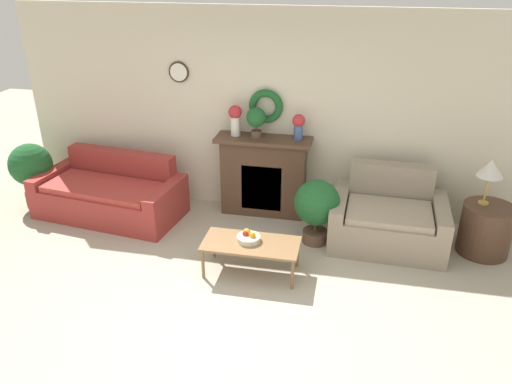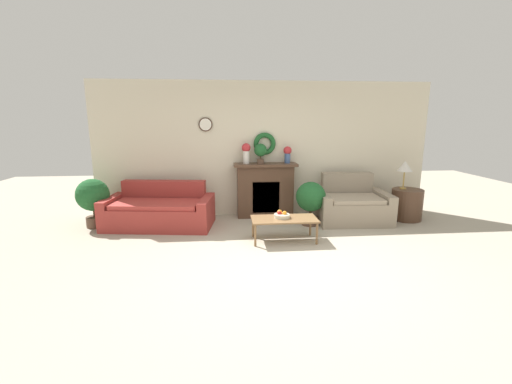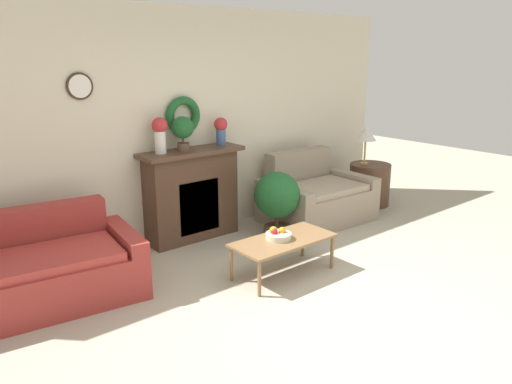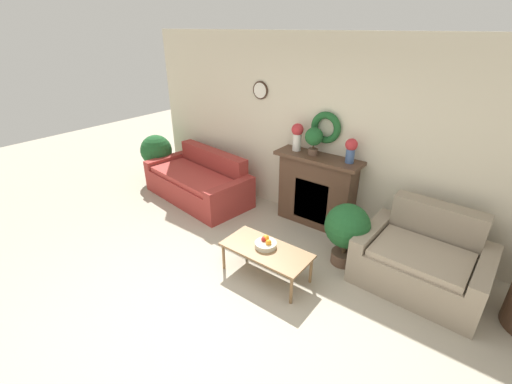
{
  "view_description": "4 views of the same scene",
  "coord_description": "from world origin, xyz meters",
  "px_view_note": "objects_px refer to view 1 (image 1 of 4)",
  "views": [
    {
      "loc": [
        1.13,
        -3.63,
        3.24
      ],
      "look_at": [
        0.08,
        1.49,
        0.75
      ],
      "focal_mm": 35.0,
      "sensor_mm": 36.0,
      "label": 1
    },
    {
      "loc": [
        -0.83,
        -4.32,
        1.98
      ],
      "look_at": [
        -0.3,
        1.31,
        0.75
      ],
      "focal_mm": 24.0,
      "sensor_mm": 36.0,
      "label": 2
    },
    {
      "loc": [
        -3.06,
        -2.46,
        2.19
      ],
      "look_at": [
        0.07,
        1.32,
        0.8
      ],
      "focal_mm": 35.0,
      "sensor_mm": 36.0,
      "label": 3
    },
    {
      "loc": [
        2.06,
        -1.75,
        2.76
      ],
      "look_at": [
        -0.25,
        1.25,
        0.9
      ],
      "focal_mm": 24.0,
      "sensor_mm": 36.0,
      "label": 4
    }
  ],
  "objects_px": {
    "fireplace": "(264,175)",
    "couch_left": "(111,194)",
    "table_lamp": "(491,169)",
    "potted_plant_on_mantel": "(256,119)",
    "side_table_by_loveseat": "(486,230)",
    "vase_on_mantel_left": "(235,118)",
    "loveseat_right": "(388,219)",
    "potted_plant_floor_by_loveseat": "(317,205)",
    "coffee_table": "(251,246)",
    "fruit_bowl": "(248,237)",
    "vase_on_mantel_right": "(299,125)",
    "potted_plant_floor_by_couch": "(31,167)"
  },
  "relations": [
    {
      "from": "fireplace",
      "to": "couch_left",
      "type": "relative_size",
      "value": 0.62
    },
    {
      "from": "table_lamp",
      "to": "potted_plant_on_mantel",
      "type": "xyz_separation_m",
      "value": [
        -2.79,
        0.4,
        0.29
      ]
    },
    {
      "from": "side_table_by_loveseat",
      "to": "table_lamp",
      "type": "bearing_deg",
      "value": 141.34
    },
    {
      "from": "vase_on_mantel_left",
      "to": "loveseat_right",
      "type": "bearing_deg",
      "value": -12.89
    },
    {
      "from": "loveseat_right",
      "to": "vase_on_mantel_left",
      "type": "distance_m",
      "value": 2.31
    },
    {
      "from": "fireplace",
      "to": "potted_plant_floor_by_loveseat",
      "type": "height_order",
      "value": "fireplace"
    },
    {
      "from": "couch_left",
      "to": "coffee_table",
      "type": "xyz_separation_m",
      "value": [
        2.17,
        -1.0,
        0.06
      ]
    },
    {
      "from": "fruit_bowl",
      "to": "potted_plant_on_mantel",
      "type": "height_order",
      "value": "potted_plant_on_mantel"
    },
    {
      "from": "fruit_bowl",
      "to": "vase_on_mantel_right",
      "type": "xyz_separation_m",
      "value": [
        0.34,
        1.42,
        0.86
      ]
    },
    {
      "from": "loveseat_right",
      "to": "vase_on_mantel_right",
      "type": "height_order",
      "value": "vase_on_mantel_right"
    },
    {
      "from": "fireplace",
      "to": "coffee_table",
      "type": "relative_size",
      "value": 1.18
    },
    {
      "from": "side_table_by_loveseat",
      "to": "vase_on_mantel_left",
      "type": "height_order",
      "value": "vase_on_mantel_left"
    },
    {
      "from": "fruit_bowl",
      "to": "side_table_by_loveseat",
      "type": "bearing_deg",
      "value": 19.38
    },
    {
      "from": "couch_left",
      "to": "loveseat_right",
      "type": "distance_m",
      "value": 3.67
    },
    {
      "from": "potted_plant_on_mantel",
      "to": "loveseat_right",
      "type": "bearing_deg",
      "value": -14.27
    },
    {
      "from": "couch_left",
      "to": "vase_on_mantel_right",
      "type": "relative_size",
      "value": 6.12
    },
    {
      "from": "side_table_by_loveseat",
      "to": "potted_plant_floor_by_couch",
      "type": "bearing_deg",
      "value": 179.27
    },
    {
      "from": "fruit_bowl",
      "to": "vase_on_mantel_left",
      "type": "distance_m",
      "value": 1.75
    },
    {
      "from": "fireplace",
      "to": "potted_plant_on_mantel",
      "type": "relative_size",
      "value": 3.2
    },
    {
      "from": "fireplace",
      "to": "vase_on_mantel_left",
      "type": "xyz_separation_m",
      "value": [
        -0.38,
        0.01,
        0.78
      ]
    },
    {
      "from": "fireplace",
      "to": "side_table_by_loveseat",
      "type": "relative_size",
      "value": 2.06
    },
    {
      "from": "potted_plant_on_mantel",
      "to": "potted_plant_floor_by_couch",
      "type": "relative_size",
      "value": 0.44
    },
    {
      "from": "couch_left",
      "to": "potted_plant_floor_by_loveseat",
      "type": "bearing_deg",
      "value": 3.7
    },
    {
      "from": "vase_on_mantel_left",
      "to": "table_lamp",
      "type": "bearing_deg",
      "value": -7.86
    },
    {
      "from": "table_lamp",
      "to": "potted_plant_on_mantel",
      "type": "bearing_deg",
      "value": 171.76
    },
    {
      "from": "vase_on_mantel_left",
      "to": "potted_plant_floor_by_couch",
      "type": "distance_m",
      "value": 2.97
    },
    {
      "from": "loveseat_right",
      "to": "table_lamp",
      "type": "height_order",
      "value": "table_lamp"
    },
    {
      "from": "coffee_table",
      "to": "potted_plant_on_mantel",
      "type": "xyz_separation_m",
      "value": [
        -0.24,
        1.44,
        0.99
      ]
    },
    {
      "from": "couch_left",
      "to": "potted_plant_floor_by_couch",
      "type": "xyz_separation_m",
      "value": [
        -1.19,
        0.06,
        0.27
      ]
    },
    {
      "from": "fireplace",
      "to": "side_table_by_loveseat",
      "type": "bearing_deg",
      "value": -9.79
    },
    {
      "from": "loveseat_right",
      "to": "vase_on_mantel_left",
      "type": "relative_size",
      "value": 3.49
    },
    {
      "from": "vase_on_mantel_right",
      "to": "potted_plant_on_mantel",
      "type": "xyz_separation_m",
      "value": [
        -0.54,
        -0.02,
        0.05
      ]
    },
    {
      "from": "loveseat_right",
      "to": "side_table_by_loveseat",
      "type": "relative_size",
      "value": 2.29
    },
    {
      "from": "couch_left",
      "to": "vase_on_mantel_left",
      "type": "distance_m",
      "value": 2.0
    },
    {
      "from": "couch_left",
      "to": "loveseat_right",
      "type": "xyz_separation_m",
      "value": [
        3.67,
        0.0,
        0.02
      ]
    },
    {
      "from": "couch_left",
      "to": "vase_on_mantel_left",
      "type": "height_order",
      "value": "vase_on_mantel_left"
    },
    {
      "from": "vase_on_mantel_right",
      "to": "table_lamp",
      "type": "bearing_deg",
      "value": -10.69
    },
    {
      "from": "table_lamp",
      "to": "vase_on_mantel_left",
      "type": "xyz_separation_m",
      "value": [
        -3.08,
        0.42,
        0.28
      ]
    },
    {
      "from": "couch_left",
      "to": "potted_plant_floor_by_loveseat",
      "type": "xyz_separation_m",
      "value": [
        2.81,
        -0.19,
        0.22
      ]
    },
    {
      "from": "couch_left",
      "to": "potted_plant_on_mantel",
      "type": "distance_m",
      "value": 2.24
    },
    {
      "from": "vase_on_mantel_left",
      "to": "potted_plant_floor_by_loveseat",
      "type": "xyz_separation_m",
      "value": [
        1.16,
        -0.65,
        -0.82
      ]
    },
    {
      "from": "fireplace",
      "to": "table_lamp",
      "type": "bearing_deg",
      "value": -8.83
    },
    {
      "from": "loveseat_right",
      "to": "table_lamp",
      "type": "relative_size",
      "value": 2.53
    },
    {
      "from": "loveseat_right",
      "to": "side_table_by_loveseat",
      "type": "height_order",
      "value": "loveseat_right"
    },
    {
      "from": "fruit_bowl",
      "to": "vase_on_mantel_right",
      "type": "relative_size",
      "value": 0.78
    },
    {
      "from": "couch_left",
      "to": "loveseat_right",
      "type": "bearing_deg",
      "value": 7.6
    },
    {
      "from": "loveseat_right",
      "to": "fruit_bowl",
      "type": "xyz_separation_m",
      "value": [
        -1.54,
        -0.96,
        0.11
      ]
    },
    {
      "from": "fireplace",
      "to": "vase_on_mantel_right",
      "type": "distance_m",
      "value": 0.86
    },
    {
      "from": "fireplace",
      "to": "fruit_bowl",
      "type": "bearing_deg",
      "value": -85.81
    },
    {
      "from": "vase_on_mantel_right",
      "to": "fruit_bowl",
      "type": "bearing_deg",
      "value": -103.56
    }
  ]
}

